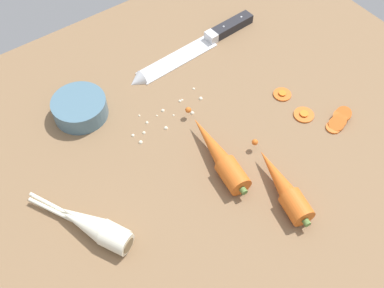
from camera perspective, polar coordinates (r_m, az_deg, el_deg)
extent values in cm
cube|color=brown|center=(92.89, -0.72, -0.48)|extent=(120.00, 90.00, 4.00)
cube|color=silver|center=(106.68, -1.81, 10.41)|extent=(20.21, 5.48, 0.50)
cone|color=silver|center=(102.31, -6.81, 7.64)|extent=(3.21, 4.12, 3.96)
cube|color=silver|center=(110.83, 2.37, 12.95)|extent=(2.16, 3.04, 2.20)
cube|color=#232328|center=(114.27, 4.93, 14.24)|extent=(11.14, 3.39, 2.20)
sphere|color=silver|center=(112.05, 3.88, 14.13)|extent=(0.50, 0.50, 0.50)
sphere|color=silver|center=(115.15, 6.05, 15.20)|extent=(0.50, 0.50, 0.50)
cylinder|color=#D6601E|center=(84.69, 5.02, -3.84)|extent=(5.03, 6.72, 4.20)
cone|color=#D6601E|center=(88.17, 2.56, -0.24)|extent=(6.05, 15.27, 3.99)
sphere|color=#D6601E|center=(93.65, -0.47, 4.18)|extent=(1.20, 1.20, 1.20)
cylinder|color=#5B7F3D|center=(83.15, 6.32, -5.73)|extent=(1.33, 1.16, 1.20)
cylinder|color=#D6601E|center=(83.05, 12.67, -7.52)|extent=(5.24, 6.13, 4.20)
cone|color=#D6601E|center=(85.48, 10.46, -4.10)|extent=(6.63, 13.43, 3.99)
sphere|color=#D6601E|center=(89.41, 7.70, 0.22)|extent=(1.20, 1.20, 1.20)
cylinder|color=#5B7F3D|center=(81.99, 13.85, -9.33)|extent=(1.38, 1.23, 1.20)
cylinder|color=silver|center=(79.46, -9.31, -11.43)|extent=(5.77, 6.11, 4.00)
cone|color=silver|center=(81.88, -13.29, -9.39)|extent=(7.33, 9.32, 3.80)
cylinder|color=silver|center=(85.59, -16.91, -7.68)|extent=(4.91, 8.50, 0.70)
cylinder|color=#7A6647|center=(78.71, -7.81, -12.18)|extent=(2.62, 1.57, 2.80)
cylinder|color=silver|center=(79.78, -9.55, -11.02)|extent=(5.68, 6.04, 4.00)
cone|color=silver|center=(82.29, -13.39, -8.90)|extent=(7.12, 9.29, 3.80)
cylinder|color=silver|center=(86.07, -16.88, -7.12)|extent=(4.64, 8.56, 0.70)
cylinder|color=#7A6647|center=(79.00, -8.09, -11.80)|extent=(2.65, 1.49, 2.80)
cylinder|color=#D6601E|center=(97.29, 16.93, 1.99)|extent=(3.02, 3.02, 0.70)
cylinder|color=#D6601E|center=(97.64, 17.26, 2.34)|extent=(3.28, 3.18, 2.11)
cylinder|color=#D6601E|center=(98.01, 17.55, 2.71)|extent=(3.13, 3.03, 1.91)
cylinder|color=#D6601E|center=(98.60, 17.69, 3.28)|extent=(3.03, 2.94, 1.62)
cylinder|color=#D6601E|center=(98.85, 18.05, 3.53)|extent=(3.32, 3.22, 2.17)
cylinder|color=#D6601E|center=(100.76, 10.99, 6.05)|extent=(3.81, 3.81, 0.70)
cylinder|color=orange|center=(100.56, 11.02, 6.15)|extent=(1.60, 1.60, 0.16)
cylinder|color=#D6601E|center=(97.91, 13.54, 3.56)|extent=(4.17, 4.17, 0.70)
cylinder|color=orange|center=(97.71, 13.57, 3.66)|extent=(1.75, 1.75, 0.16)
cylinder|color=slate|center=(96.83, -13.56, 4.32)|extent=(11.00, 11.00, 4.00)
cylinder|color=#3E5C6C|center=(96.48, -13.62, 4.51)|extent=(8.80, 8.80, 2.80)
sphere|color=beige|center=(96.18, -3.60, 4.22)|extent=(0.73, 0.73, 0.73)
sphere|color=beige|center=(92.83, -5.92, 1.49)|extent=(0.69, 0.69, 0.69)
sphere|color=beige|center=(95.85, -6.49, 3.55)|extent=(0.46, 0.46, 0.46)
sphere|color=beige|center=(95.54, 0.04, 3.95)|extent=(0.82, 0.82, 0.82)
sphere|color=beige|center=(97.79, -1.49, 5.39)|extent=(0.66, 0.66, 0.66)
sphere|color=beige|center=(92.68, -7.26, 1.15)|extent=(0.67, 0.67, 0.67)
sphere|color=beige|center=(98.16, 1.08, 5.72)|extent=(0.84, 0.84, 0.84)
sphere|color=beige|center=(100.16, 0.20, 6.87)|extent=(0.58, 0.58, 0.58)
sphere|color=beige|center=(98.02, -1.23, 5.48)|extent=(0.53, 0.53, 0.53)
sphere|color=beige|center=(93.17, -3.22, 2.10)|extent=(0.83, 0.83, 0.83)
sphere|color=beige|center=(95.37, -2.28, 3.60)|extent=(0.44, 0.44, 0.44)
sphere|color=beige|center=(95.51, -4.33, 3.53)|extent=(0.40, 0.40, 0.40)
sphere|color=beige|center=(96.37, -0.49, 4.38)|extent=(0.51, 0.51, 0.51)
sphere|color=beige|center=(94.40, -5.54, 2.71)|extent=(0.65, 0.65, 0.65)
sphere|color=beige|center=(91.42, -6.32, 0.35)|extent=(0.84, 0.84, 0.84)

